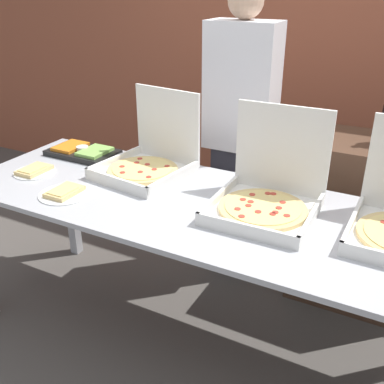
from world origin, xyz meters
TOP-DOWN VIEW (x-y plane):
  - ground_plane at (0.00, 0.00)m, footprint 16.00×16.00m
  - brick_wall_behind at (0.00, 1.70)m, footprint 10.00×0.06m
  - buffet_table at (0.00, 0.00)m, footprint 2.33×0.84m
  - pizza_box_far_right at (0.33, 0.09)m, footprint 0.44×0.46m
  - pizza_box_near_left at (-0.37, 0.21)m, footprint 0.47×0.49m
  - paper_plate_front_center at (-0.57, -0.22)m, footprint 0.25×0.25m
  - paper_plate_front_left at (-0.90, -0.09)m, footprint 0.22×0.22m
  - veggie_tray at (-0.85, 0.24)m, footprint 0.40×0.23m
  - sideboard_podium at (0.67, 0.81)m, footprint 0.67×0.49m
  - person_guest_cap at (-0.07, 0.75)m, footprint 0.40×0.22m

SIDE VIEW (x-z plane):
  - ground_plane at x=0.00m, z-range 0.00..0.00m
  - sideboard_podium at x=0.67m, z-range 0.00..0.97m
  - buffet_table at x=0.00m, z-range 0.32..1.14m
  - paper_plate_front_center at x=-0.57m, z-range 0.82..0.85m
  - paper_plate_front_left at x=-0.90m, z-range 0.82..0.85m
  - veggie_tray at x=-0.85m, z-range 0.82..0.87m
  - pizza_box_near_left at x=-0.37m, z-range 0.69..1.10m
  - pizza_box_far_right at x=0.33m, z-range 0.68..1.12m
  - person_guest_cap at x=-0.07m, z-range 0.04..1.79m
  - brick_wall_behind at x=0.00m, z-range 0.00..2.80m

